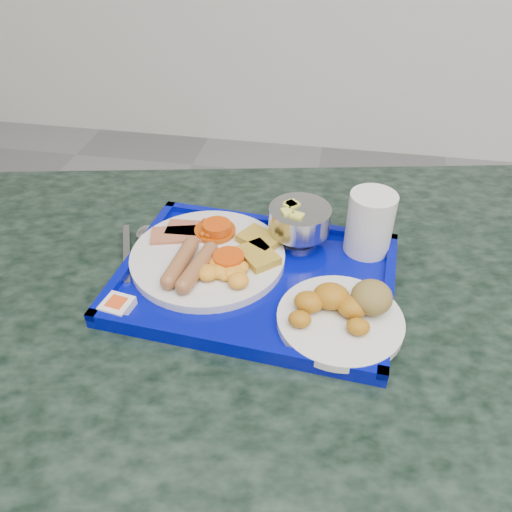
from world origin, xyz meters
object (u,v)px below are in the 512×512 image
Objects in this scene: tray at (256,279)px; fruit_bowl at (299,220)px; juice_cup at (370,221)px; table at (269,377)px; bread_plate at (344,311)px; main_plate at (212,256)px.

fruit_bowl is at bearing 61.42° from tray.
tray is 0.20m from juice_cup.
juice_cup is at bearing 42.50° from table.
fruit_bowl is 0.98× the size of juice_cup.
table is at bearing 157.26° from bread_plate.
bread_plate is at bearing -22.74° from table.
table is 5.44× the size of main_plate.
tray is at bearing -118.58° from fruit_bowl.
table is 7.67× the size of bread_plate.
bread_plate is 1.73× the size of fruit_bowl.
juice_cup is (0.14, 0.13, 0.26)m from table.
fruit_bowl is (0.05, 0.10, 0.05)m from tray.
juice_cup is at bearing 18.28° from main_plate.
main_plate is at bearing 156.33° from bread_plate.
main_plate is 0.23m from bread_plate.
table is 0.21m from tray.
main_plate reaches higher than table.
bread_plate is 0.18m from juice_cup.
juice_cup reaches higher than tray.
table is at bearing -137.50° from juice_cup.
tray is at bearing -15.75° from main_plate.
main_plate is 0.15m from fruit_bowl.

